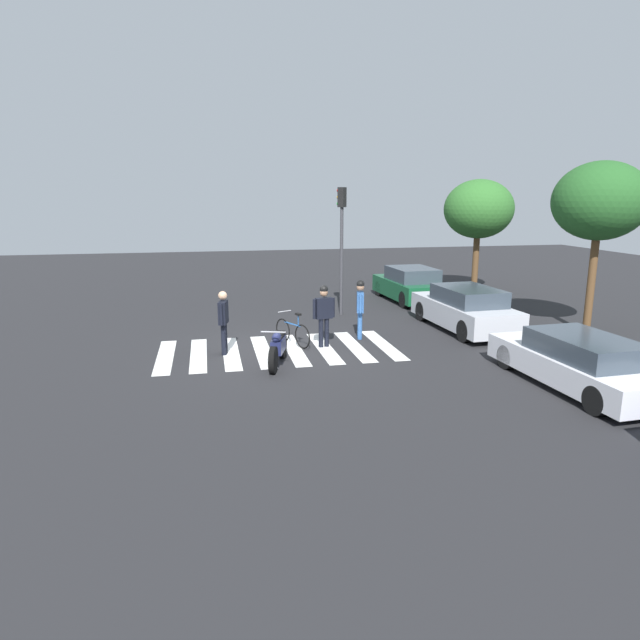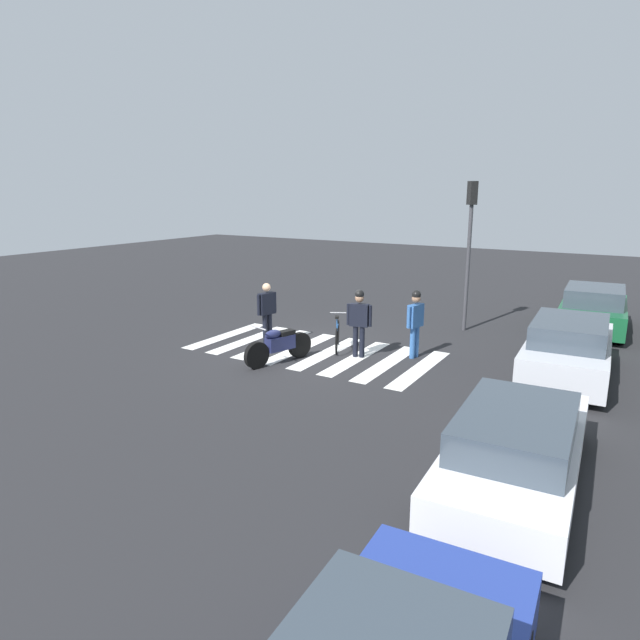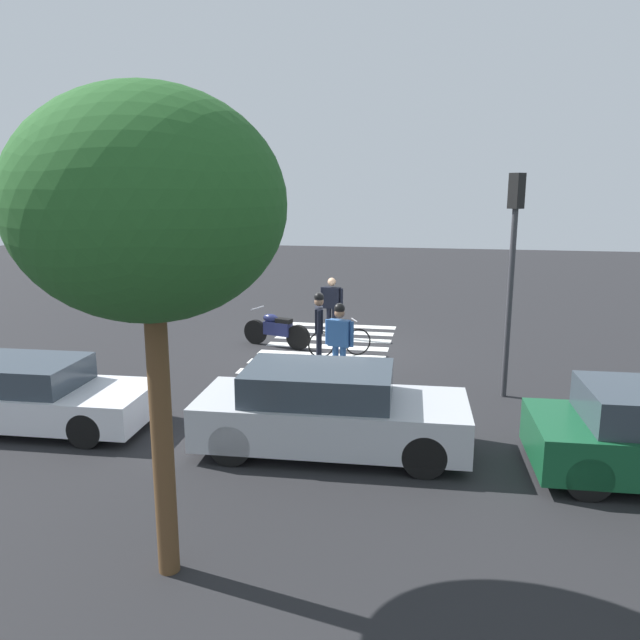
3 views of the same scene
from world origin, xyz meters
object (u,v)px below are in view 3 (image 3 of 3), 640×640
object	(u,v)px
leaning_bicycle	(340,342)
officer_by_motorcycle	(332,303)
pedestrian_bystander	(339,337)
traffic_light_pole	(513,251)
police_motorcycle	(277,330)
car_silver_sedan	(329,411)
car_white_van	(23,394)
officer_on_foot	(319,323)

from	to	relation	value
leaning_bicycle	officer_by_motorcycle	world-z (taller)	officer_by_motorcycle
pedestrian_bystander	traffic_light_pole	bearing A→B (deg)	175.64
police_motorcycle	pedestrian_bystander	distance (m)	3.66
car_silver_sedan	car_white_van	xyz separation A→B (m)	(5.77, -0.00, -0.09)
pedestrian_bystander	traffic_light_pole	world-z (taller)	traffic_light_pole
police_motorcycle	traffic_light_pole	world-z (taller)	traffic_light_pole
police_motorcycle	pedestrian_bystander	size ratio (longest dim) A/B	1.11
police_motorcycle	officer_by_motorcycle	xyz separation A→B (m)	(-1.32, -1.34, 0.56)
pedestrian_bystander	car_silver_sedan	distance (m)	3.75
officer_on_foot	pedestrian_bystander	size ratio (longest dim) A/B	1.00
police_motorcycle	traffic_light_pole	bearing A→B (deg)	151.93
leaning_bicycle	traffic_light_pole	world-z (taller)	traffic_light_pole
police_motorcycle	pedestrian_bystander	xyz separation A→B (m)	(-2.23, 2.84, 0.60)
police_motorcycle	officer_on_foot	size ratio (longest dim) A/B	1.11
officer_by_motorcycle	pedestrian_bystander	distance (m)	4.28
officer_by_motorcycle	car_silver_sedan	distance (m)	8.01
officer_by_motorcycle	leaning_bicycle	bearing A→B (deg)	105.68
officer_on_foot	traffic_light_pole	size ratio (longest dim) A/B	0.40
officer_on_foot	car_silver_sedan	bearing A→B (deg)	102.95
pedestrian_bystander	car_white_van	distance (m)	6.52
car_white_van	officer_by_motorcycle	bearing A→B (deg)	-119.34
leaning_bicycle	officer_on_foot	xyz separation A→B (m)	(0.38, 0.87, 0.68)
pedestrian_bystander	traffic_light_pole	size ratio (longest dim) A/B	0.40
police_motorcycle	leaning_bicycle	bearing A→B (deg)	160.27
officer_on_foot	pedestrian_bystander	bearing A→B (deg)	119.15
police_motorcycle	car_white_van	bearing A→B (deg)	64.57
leaning_bicycle	pedestrian_bystander	size ratio (longest dim) A/B	0.85
officer_by_motorcycle	traffic_light_pole	bearing A→B (deg)	135.42
leaning_bicycle	car_white_van	xyz separation A→B (m)	(5.00, 5.87, 0.21)
officer_on_foot	traffic_light_pole	xyz separation A→B (m)	(-4.33, 1.57, 2.01)
leaning_bicycle	officer_by_motorcycle	bearing A→B (deg)	-74.32
officer_on_foot	traffic_light_pole	distance (m)	5.03
car_white_van	officer_on_foot	bearing A→B (deg)	-132.73
officer_on_foot	traffic_light_pole	world-z (taller)	traffic_light_pole
police_motorcycle	leaning_bicycle	distance (m)	2.01
officer_by_motorcycle	traffic_light_pole	distance (m)	6.67
pedestrian_bystander	car_silver_sedan	bearing A→B (deg)	96.58
leaning_bicycle	car_silver_sedan	xyz separation A→B (m)	(-0.77, 5.87, 0.30)
officer_by_motorcycle	pedestrian_bystander	xyz separation A→B (m)	(-0.91, 4.18, 0.04)
car_white_van	traffic_light_pole	world-z (taller)	traffic_light_pole
police_motorcycle	pedestrian_bystander	bearing A→B (deg)	128.14
traffic_light_pole	leaning_bicycle	bearing A→B (deg)	-31.66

